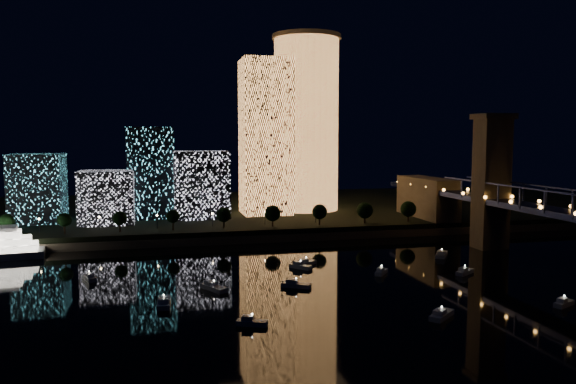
# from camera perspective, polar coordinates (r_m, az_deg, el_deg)

# --- Properties ---
(ground) EXTENTS (520.00, 520.00, 0.00)m
(ground) POSITION_cam_1_polar(r_m,az_deg,el_deg) (151.28, 9.14, -10.33)
(ground) COLOR black
(ground) RESTS_ON ground
(far_bank) EXTENTS (420.00, 160.00, 5.00)m
(far_bank) POSITION_cam_1_polar(r_m,az_deg,el_deg) (302.15, -2.48, -1.84)
(far_bank) COLOR black
(far_bank) RESTS_ON ground
(seawall) EXTENTS (420.00, 6.00, 3.00)m
(seawall) POSITION_cam_1_polar(r_m,az_deg,el_deg) (227.01, 1.22, -4.54)
(seawall) COLOR #6B5E4C
(seawall) RESTS_ON ground
(tower_cylindrical) EXTENTS (34.00, 34.00, 86.60)m
(tower_cylindrical) POSITION_cam_1_polar(r_m,az_deg,el_deg) (282.43, 1.87, 6.99)
(tower_cylindrical) COLOR #F69C4E
(tower_cylindrical) RESTS_ON far_bank
(tower_rectangular) EXTENTS (22.96, 22.96, 73.07)m
(tower_rectangular) POSITION_cam_1_polar(r_m,az_deg,el_deg) (268.36, -2.28, 5.59)
(tower_rectangular) COLOR #F69C4E
(tower_rectangular) RESTS_ON far_bank
(midrise_blocks) EXTENTS (92.33, 41.27, 40.99)m
(midrise_blocks) POSITION_cam_1_polar(r_m,az_deg,el_deg) (259.81, -15.58, 0.93)
(midrise_blocks) COLOR silver
(midrise_blocks) RESTS_ON far_bank
(motorboats) EXTENTS (122.56, 69.94, 2.78)m
(motorboats) POSITION_cam_1_polar(r_m,az_deg,el_deg) (160.35, 3.66, -9.06)
(motorboats) COLOR silver
(motorboats) RESTS_ON ground
(esplanade_trees) EXTENTS (166.31, 6.96, 8.98)m
(esplanade_trees) POSITION_cam_1_polar(r_m,az_deg,el_deg) (228.04, -3.04, -2.22)
(esplanade_trees) COLOR black
(esplanade_trees) RESTS_ON far_bank
(street_lamps) EXTENTS (132.70, 0.70, 5.65)m
(street_lamps) POSITION_cam_1_polar(r_m,az_deg,el_deg) (231.69, -7.70, -2.50)
(street_lamps) COLOR black
(street_lamps) RESTS_ON far_bank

